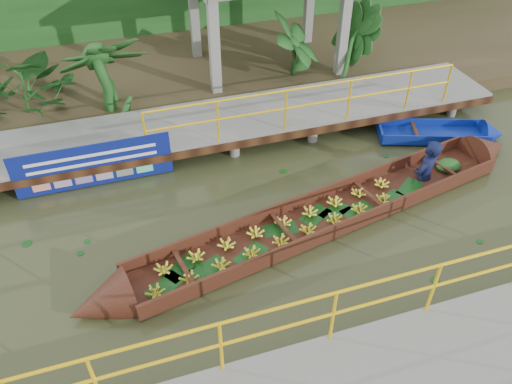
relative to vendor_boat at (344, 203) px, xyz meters
name	(u,v)px	position (x,y,z in m)	size (l,w,h in m)	color
ground	(223,240)	(-2.52, 0.01, -0.27)	(80.00, 80.00, 0.00)	#2D341A
land_strip	(159,68)	(-2.52, 7.51, -0.05)	(30.00, 8.00, 0.45)	#352C1A
far_dock	(186,129)	(-2.50, 3.44, 0.20)	(16.00, 2.06, 1.66)	gray
vendor_boat	(344,203)	(0.00, 0.00, 0.00)	(10.29, 3.02, 2.35)	#391C0F
moored_blue_boat	(462,134)	(4.04, 1.65, -0.14)	(3.15, 1.75, 0.73)	navy
blue_banner	(94,165)	(-4.70, 2.49, 0.28)	(3.32, 0.04, 1.04)	navy
tropical_plants	(97,69)	(-4.27, 5.31, 1.15)	(14.56, 1.56, 1.95)	#163E13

